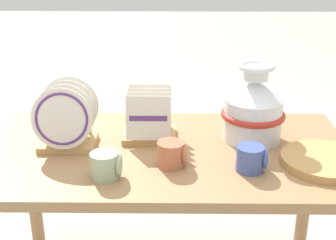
# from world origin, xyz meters

# --- Properties ---
(display_table) EXTENTS (1.29, 0.69, 0.63)m
(display_table) POSITION_xyz_m (0.00, 0.00, 0.55)
(display_table) COLOR #9E754C
(display_table) RESTS_ON ground_plane
(ceramic_vase) EXTENTS (0.23, 0.23, 0.28)m
(ceramic_vase) POSITION_xyz_m (0.30, 0.09, 0.75)
(ceramic_vase) COLOR silver
(ceramic_vase) RESTS_ON display_table
(dish_rack_round_plates) EXTENTS (0.21, 0.18, 0.23)m
(dish_rack_round_plates) POSITION_xyz_m (-0.35, 0.02, 0.72)
(dish_rack_round_plates) COLOR tan
(dish_rack_round_plates) RESTS_ON display_table
(dish_rack_square_plates) EXTENTS (0.19, 0.17, 0.18)m
(dish_rack_square_plates) POSITION_xyz_m (-0.07, 0.10, 0.69)
(dish_rack_square_plates) COLOR tan
(dish_rack_square_plates) RESTS_ON display_table
(wicker_charger_stack) EXTENTS (0.28, 0.28, 0.03)m
(wicker_charger_stack) POSITION_xyz_m (0.51, -0.11, 0.64)
(wicker_charger_stack) COLOR tan
(wicker_charger_stack) RESTS_ON display_table
(mug_terracotta_glaze) EXTENTS (0.10, 0.09, 0.08)m
(mug_terracotta_glaze) POSITION_xyz_m (0.01, -0.12, 0.67)
(mug_terracotta_glaze) COLOR #B76647
(mug_terracotta_glaze) RESTS_ON display_table
(mug_cobalt_glaze) EXTENTS (0.10, 0.09, 0.08)m
(mug_cobalt_glaze) POSITION_xyz_m (0.26, -0.15, 0.67)
(mug_cobalt_glaze) COLOR #42569E
(mug_cobalt_glaze) RESTS_ON display_table
(mug_sage_glaze) EXTENTS (0.10, 0.09, 0.08)m
(mug_sage_glaze) POSITION_xyz_m (-0.19, -0.20, 0.67)
(mug_sage_glaze) COLOR #9EB28E
(mug_sage_glaze) RESTS_ON display_table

